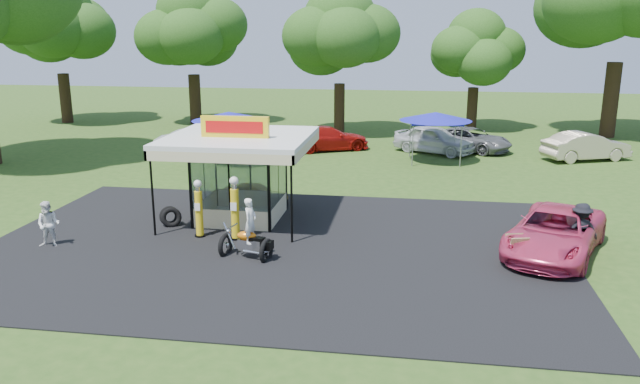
# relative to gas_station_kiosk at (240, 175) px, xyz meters

# --- Properties ---
(ground) EXTENTS (120.00, 120.00, 0.00)m
(ground) POSITION_rel_gas_station_kiosk_xyz_m (2.00, -4.99, -1.78)
(ground) COLOR #294A17
(ground) RESTS_ON ground
(asphalt_apron) EXTENTS (20.00, 14.00, 0.04)m
(asphalt_apron) POSITION_rel_gas_station_kiosk_xyz_m (2.00, -2.99, -1.76)
(asphalt_apron) COLOR black
(asphalt_apron) RESTS_ON ground
(gas_station_kiosk) EXTENTS (5.40, 5.40, 4.18)m
(gas_station_kiosk) POSITION_rel_gas_station_kiosk_xyz_m (0.00, 0.00, 0.00)
(gas_station_kiosk) COLOR white
(gas_station_kiosk) RESTS_ON ground
(gas_pump_left) EXTENTS (0.40, 0.40, 2.15)m
(gas_pump_left) POSITION_rel_gas_station_kiosk_xyz_m (-0.88, -2.41, -0.75)
(gas_pump_left) COLOR black
(gas_pump_left) RESTS_ON ground
(gas_pump_right) EXTENTS (0.44, 0.44, 2.34)m
(gas_pump_right) POSITION_rel_gas_station_kiosk_xyz_m (0.49, -2.50, -0.66)
(gas_pump_right) COLOR black
(gas_pump_right) RESTS_ON ground
(motorcycle) EXTENTS (1.88, 1.19, 2.14)m
(motorcycle) POSITION_rel_gas_station_kiosk_xyz_m (1.46, -4.25, -0.95)
(motorcycle) COLOR black
(motorcycle) RESTS_ON ground
(spare_tires) EXTENTS (0.99, 0.86, 0.80)m
(spare_tires) POSITION_rel_gas_station_kiosk_xyz_m (-2.42, -1.36, -1.40)
(spare_tires) COLOR black
(spare_tires) RESTS_ON ground
(a_frame_sign) EXTENTS (0.63, 0.66, 1.05)m
(a_frame_sign) POSITION_rel_gas_station_kiosk_xyz_m (10.01, -3.71, -1.25)
(a_frame_sign) COLOR #593819
(a_frame_sign) RESTS_ON ground
(kiosk_car) EXTENTS (2.82, 1.13, 0.96)m
(kiosk_car) POSITION_rel_gas_station_kiosk_xyz_m (-0.00, 2.21, -1.30)
(kiosk_car) COLOR yellow
(kiosk_car) RESTS_ON ground
(pink_sedan) EXTENTS (4.54, 6.15, 1.55)m
(pink_sedan) POSITION_rel_gas_station_kiosk_xyz_m (11.45, -2.29, -1.01)
(pink_sedan) COLOR #D13863
(pink_sedan) RESTS_ON ground
(spectator_west) EXTENTS (0.88, 0.73, 1.63)m
(spectator_west) POSITION_rel_gas_station_kiosk_xyz_m (-5.68, -4.18, -0.97)
(spectator_west) COLOR white
(spectator_west) RESTS_ON ground
(spectator_east_a) EXTENTS (1.32, 0.93, 1.85)m
(spectator_east_a) POSITION_rel_gas_station_kiosk_xyz_m (12.22, -2.43, -0.86)
(spectator_east_a) COLOR black
(spectator_east_a) RESTS_ON ground
(bg_car_a) EXTENTS (5.03, 2.31, 1.60)m
(bg_car_a) POSITION_rel_gas_station_kiosk_xyz_m (-5.96, 11.78, -0.98)
(bg_car_a) COLOR beige
(bg_car_a) RESTS_ON ground
(bg_car_b) EXTENTS (5.56, 4.18, 1.50)m
(bg_car_b) POSITION_rel_gas_station_kiosk_xyz_m (1.35, 14.95, -1.03)
(bg_car_b) COLOR #A1110C
(bg_car_b) RESTS_ON ground
(bg_car_c) EXTENTS (5.27, 4.11, 1.68)m
(bg_car_c) POSITION_rel_gas_station_kiosk_xyz_m (7.86, 15.01, -0.94)
(bg_car_c) COLOR silver
(bg_car_c) RESTS_ON ground
(bg_car_d) EXTENTS (5.54, 4.85, 1.42)m
(bg_car_d) POSITION_rel_gas_station_kiosk_xyz_m (10.13, 16.15, -1.07)
(bg_car_d) COLOR slate
(bg_car_d) RESTS_ON ground
(bg_car_e) EXTENTS (5.22, 3.45, 1.63)m
(bg_car_e) POSITION_rel_gas_station_kiosk_xyz_m (16.44, 14.16, -0.97)
(bg_car_e) COLOR #BBAD8F
(bg_car_e) RESTS_ON ground
(tent_west) EXTENTS (4.14, 4.14, 2.89)m
(tent_west) POSITION_rel_gas_station_kiosk_xyz_m (-3.56, 10.35, 0.83)
(tent_west) COLOR gray
(tent_west) RESTS_ON ground
(tent_east) EXTENTS (4.05, 4.05, 2.83)m
(tent_east) POSITION_rel_gas_station_kiosk_xyz_m (7.81, 12.43, 0.78)
(tent_east) COLOR gray
(tent_east) RESTS_ON ground
(oak_far_a) EXTENTS (9.22, 9.22, 10.93)m
(oak_far_a) POSITION_rel_gas_station_kiosk_xyz_m (-21.17, 23.55, 5.17)
(oak_far_a) COLOR black
(oak_far_a) RESTS_ON ground
(oak_far_b) EXTENTS (8.96, 8.96, 10.68)m
(oak_far_b) POSITION_rel_gas_station_kiosk_xyz_m (-10.70, 24.64, 5.04)
(oak_far_b) COLOR black
(oak_far_b) RESTS_ON ground
(oak_far_c) EXTENTS (8.58, 8.58, 10.12)m
(oak_far_c) POSITION_rel_gas_station_kiosk_xyz_m (1.25, 21.44, 4.64)
(oak_far_c) COLOR black
(oak_far_c) RESTS_ON ground
(oak_far_d) EXTENTS (7.24, 7.24, 8.62)m
(oak_far_d) POSITION_rel_gas_station_kiosk_xyz_m (10.87, 25.13, 3.71)
(oak_far_d) COLOR black
(oak_far_d) RESTS_ON ground
(oak_far_e) EXTENTS (12.02, 12.02, 14.31)m
(oak_far_e) POSITION_rel_gas_station_kiosk_xyz_m (19.99, 22.81, 7.35)
(oak_far_e) COLOR black
(oak_far_e) RESTS_ON ground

